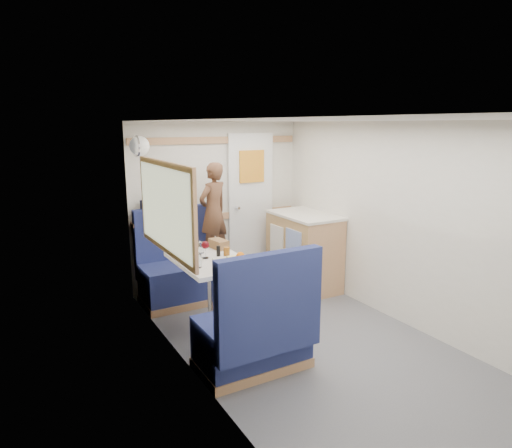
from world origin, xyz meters
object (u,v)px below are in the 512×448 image
galley_counter (304,250)px  dinette_table (211,275)px  person (213,211)px  wine_glass (205,246)px  bread_loaf (219,244)px  tumbler_right (201,247)px  pepper_grinder (218,251)px  tumbler_left (198,261)px  bench_near (256,336)px  cheese_block (232,258)px  tray (233,262)px  duffel_bag (166,209)px  dome_light (139,146)px  orange_fruit (240,256)px  beer_glass (227,252)px

galley_counter → dinette_table: bearing=-159.5°
dinette_table → person: (0.40, 0.83, 0.44)m
person → wine_glass: person is taller
galley_counter → bread_loaf: 1.30m
bread_loaf → tumbler_right: bearing=-164.5°
wine_glass → tumbler_right: size_ratio=1.51×
pepper_grinder → tumbler_left: bearing=-143.0°
galley_counter → bread_loaf: (-1.24, -0.24, 0.30)m
bench_near → cheese_block: 0.85m
tray → tumbler_left: tumbler_left is taller
duffel_bag → dome_light: bearing=-157.5°
bench_near → duffel_bag: bearing=91.7°
person → wine_glass: bearing=38.0°
dinette_table → person: bearing=64.1°
tray → dinette_table: bearing=118.2°
galley_counter → bread_loaf: galley_counter is taller
pepper_grinder → bench_near: bearing=-96.5°
bench_near → tray: bench_near is taller
wine_glass → dinette_table: bearing=-58.4°
person → galley_counter: bearing=142.6°
orange_fruit → cheese_block: 0.09m
beer_glass → tumbler_right: bearing=123.8°
dinette_table → duffel_bag: 1.21m
bench_near → tumbler_right: (-0.00, 1.11, 0.48)m
galley_counter → beer_glass: bearing=-157.0°
person → beer_glass: 0.90m
galley_counter → duffel_bag: bearing=159.5°
galley_counter → tumbler_left: size_ratio=7.80×
galley_counter → beer_glass: (-1.30, -0.55, 0.30)m
orange_fruit → wine_glass: 0.36m
bench_near → orange_fruit: 0.83m
dome_light → duffel_bag: size_ratio=0.40×
beer_glass → bread_loaf: 0.32m
dome_light → cheese_block: 1.52m
cheese_block → tumbler_left: size_ratio=0.78×
duffel_bag → tumbler_right: 0.91m
cheese_block → bread_loaf: size_ratio=0.42×
person → bread_loaf: 0.60m
pepper_grinder → bread_loaf: size_ratio=0.46×
dinette_table → cheese_block: bearing=-48.9°
tray → tumbler_right: tumbler_right is taller
wine_glass → tray: bearing=-61.2°
tumbler_left → bread_loaf: size_ratio=0.53×
dome_light → tray: dome_light is taller
beer_glass → duffel_bag: bearing=101.2°
dome_light → tumbler_left: 1.43m
dome_light → galley_counter: dome_light is taller
tumbler_right → wine_glass: bearing=-99.0°
bench_near → beer_glass: (0.16, 0.86, 0.47)m
galley_counter → bread_loaf: size_ratio=4.15×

